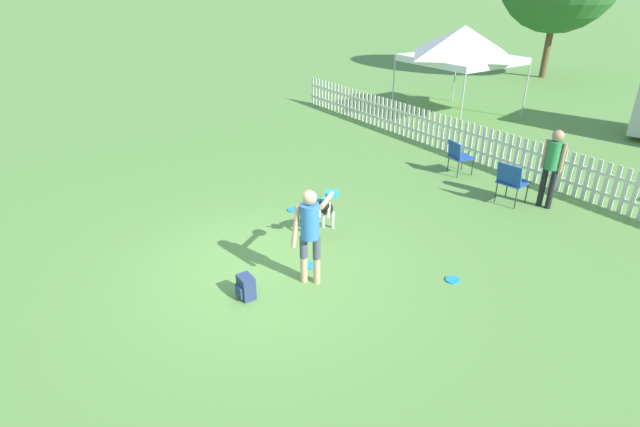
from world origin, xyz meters
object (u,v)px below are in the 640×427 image
at_px(leaping_dog, 326,208).
at_px(backpack_on_grass, 246,287).
at_px(frisbee_near_dog, 311,265).
at_px(folding_chair_blue_left, 511,180).
at_px(frisbee_midfield, 314,207).
at_px(folding_chair_center, 458,155).
at_px(canopy_tent_secondary, 463,44).
at_px(handler_person, 311,226).
at_px(frisbee_near_handler, 293,210).
at_px(spectator_standing, 553,162).
at_px(frisbee_far_scatter, 453,280).

height_order(leaping_dog, backpack_on_grass, leaping_dog).
height_order(frisbee_near_dog, folding_chair_blue_left, folding_chair_blue_left).
distance_m(frisbee_midfield, backpack_on_grass, 3.27).
bearing_deg(leaping_dog, frisbee_midfield, -70.25).
relative_size(folding_chair_center, canopy_tent_secondary, 0.27).
xyz_separation_m(frisbee_midfield, backpack_on_grass, (2.05, -2.54, 0.16)).
distance_m(handler_person, backpack_on_grass, 1.30).
relative_size(folding_chair_blue_left, folding_chair_center, 1.10).
bearing_deg(leaping_dog, frisbee_near_handler, -49.38).
bearing_deg(leaping_dog, backpack_on_grass, 67.75).
bearing_deg(frisbee_midfield, backpack_on_grass, -51.20).
distance_m(folding_chair_blue_left, spectator_standing, 0.83).
bearing_deg(frisbee_near_handler, frisbee_far_scatter, 11.67).
bearing_deg(folding_chair_center, folding_chair_blue_left, -179.90).
height_order(frisbee_near_handler, canopy_tent_secondary, canopy_tent_secondary).
height_order(backpack_on_grass, folding_chair_center, folding_chair_center).
distance_m(folding_chair_blue_left, canopy_tent_secondary, 7.34).
bearing_deg(frisbee_near_handler, leaping_dog, -2.68).
bearing_deg(canopy_tent_secondary, folding_chair_blue_left, -39.28).
height_order(frisbee_near_handler, frisbee_near_dog, same).
bearing_deg(canopy_tent_secondary, frisbee_near_dog, -60.17).
height_order(handler_person, backpack_on_grass, handler_person).
xyz_separation_m(frisbee_near_dog, backpack_on_grass, (0.19, -1.26, 0.16)).
bearing_deg(backpack_on_grass, canopy_tent_secondary, 117.60).
relative_size(leaping_dog, frisbee_far_scatter, 4.30).
bearing_deg(folding_chair_center, frisbee_midfield, 98.28).
relative_size(canopy_tent_secondary, spectator_standing, 1.88).
bearing_deg(spectator_standing, leaping_dog, 61.47).
bearing_deg(spectator_standing, frisbee_midfield, 46.57).
bearing_deg(folding_chair_blue_left, frisbee_far_scatter, 105.57).
distance_m(frisbee_near_handler, frisbee_far_scatter, 3.63).
bearing_deg(frisbee_far_scatter, spectator_standing, 103.33).
distance_m(leaping_dog, frisbee_midfield, 1.32).
xyz_separation_m(folding_chair_blue_left, canopy_tent_secondary, (-5.52, 4.51, 1.74)).
bearing_deg(frisbee_midfield, spectator_standing, 56.42).
height_order(frisbee_near_dog, backpack_on_grass, backpack_on_grass).
relative_size(frisbee_near_handler, backpack_on_grass, 0.62).
bearing_deg(frisbee_midfield, frisbee_far_scatter, 5.14).
bearing_deg(spectator_standing, folding_chair_blue_left, 34.39).
distance_m(frisbee_far_scatter, spectator_standing, 3.81).
height_order(handler_person, frisbee_near_handler, handler_person).
height_order(leaping_dog, frisbee_midfield, leaping_dog).
relative_size(handler_person, frisbee_midfield, 6.94).
distance_m(frisbee_near_dog, frisbee_midfield, 2.25).
distance_m(frisbee_near_dog, canopy_tent_secondary, 10.86).
relative_size(folding_chair_blue_left, spectator_standing, 0.55).
bearing_deg(spectator_standing, frisbee_near_handler, 48.12).
relative_size(frisbee_near_dog, canopy_tent_secondary, 0.07).
distance_m(frisbee_near_handler, canopy_tent_secondary, 9.27).
xyz_separation_m(frisbee_near_dog, spectator_standing, (0.74, 5.18, 0.96)).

